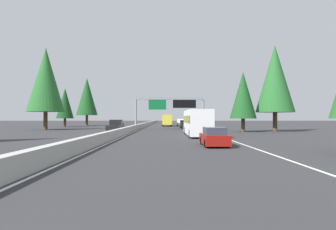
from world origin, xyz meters
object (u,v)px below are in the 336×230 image
minivan_mid_right (185,124)px  oncoming_near (119,124)px  pickup_distant_a (181,122)px  conifer_right_near (243,95)px  sign_gantry_overhead (171,104)px  box_truck_near_center (167,120)px  sedan_mid_left (214,137)px  conifer_left_mid (65,103)px  oncoming_far (115,126)px  conifer_right_mid (275,79)px  conifer_left_far (87,97)px  conifer_left_near (46,80)px  sedan_distant_b (166,121)px  bus_far_left (197,122)px

minivan_mid_right → oncoming_near: size_ratio=1.14×
pickup_distant_a → conifer_right_near: conifer_right_near is taller
sign_gantry_overhead → box_truck_near_center: size_ratio=1.49×
sedan_mid_left → conifer_right_near: bearing=-19.4°
pickup_distant_a → conifer_left_mid: (-9.50, 27.97, 4.69)m
minivan_mid_right → oncoming_near: 18.94m
pickup_distant_a → oncoming_far: same height
minivan_mid_right → conifer_right_mid: conifer_right_mid is taller
sign_gantry_overhead → conifer_left_far: (28.65, 22.75, 3.32)m
sign_gantry_overhead → conifer_left_far: size_ratio=0.96×
pickup_distant_a → conifer_left_near: bearing=135.6°
minivan_mid_right → sedan_distant_b: size_ratio=1.14×
pickup_distant_a → bus_far_left: bearing=179.7°
conifer_right_mid → conifer_left_near: (6.21, 39.61, 0.60)m
box_truck_near_center → sign_gantry_overhead: bearing=-178.7°
conifer_right_near → conifer_right_mid: conifer_right_mid is taller
box_truck_near_center → conifer_left_mid: conifer_left_mid is taller
conifer_left_far → conifer_right_mid: bearing=-131.4°
sedan_mid_left → oncoming_near: bearing=16.7°
bus_far_left → pickup_distant_a: size_ratio=2.05×
oncoming_near → conifer_right_near: bearing=41.1°
bus_far_left → sign_gantry_overhead: bearing=9.0°
minivan_mid_right → sedan_distant_b: minivan_mid_right is taller
sign_gantry_overhead → minivan_mid_right: size_ratio=2.54×
sedan_distant_b → pickup_distant_a: bearing=-174.5°
pickup_distant_a → conifer_right_near: bearing=-166.7°
box_truck_near_center → conifer_left_near: conifer_left_near is taller
sedan_mid_left → oncoming_far: bearing=24.8°
oncoming_far → minivan_mid_right: bearing=139.2°
sign_gantry_overhead → pickup_distant_a: 26.82m
bus_far_left → box_truck_near_center: size_ratio=1.35×
conifer_right_mid → oncoming_near: bearing=49.0°
sedan_mid_left → bus_far_left: bus_far_left is taller
conifer_right_near → sign_gantry_overhead: bearing=54.7°
conifer_right_near → conifer_left_near: bearing=76.9°
oncoming_near → conifer_right_near: (-27.09, -23.61, 5.02)m
conifer_right_near → conifer_right_mid: bearing=-73.1°
conifer_left_mid → box_truck_near_center: bearing=-75.5°
conifer_left_near → conifer_right_near: bearing=-103.1°
box_truck_near_center → minivan_mid_right: size_ratio=1.70×
conifer_right_mid → conifer_left_mid: conifer_right_mid is taller
oncoming_far → conifer_right_near: bearing=84.1°
minivan_mid_right → oncoming_far: size_ratio=0.89×
box_truck_near_center → conifer_left_far: 23.77m
oncoming_far → conifer_left_near: conifer_left_near is taller
oncoming_far → conifer_left_near: bearing=-113.0°
oncoming_far → conifer_right_near: (-2.10, -20.29, 4.79)m
sign_gantry_overhead → minivan_mid_right: bearing=-20.7°
sedan_distant_b → conifer_right_mid: 76.73m
conifer_right_near → conifer_left_far: size_ratio=0.71×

